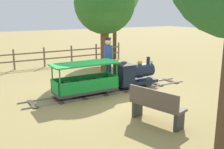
{
  "coord_description": "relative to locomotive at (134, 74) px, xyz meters",
  "views": [
    {
      "loc": [
        7.07,
        -3.97,
        2.47
      ],
      "look_at": [
        0.0,
        0.17,
        0.55
      ],
      "focal_mm": 42.88,
      "sensor_mm": 36.0,
      "label": 1
    }
  ],
  "objects": [
    {
      "name": "ground_plane",
      "position": [
        0.0,
        -1.0,
        -0.48
      ],
      "size": [
        60.0,
        60.0,
        0.0
      ],
      "primitive_type": "plane",
      "color": "#A38C51"
    },
    {
      "name": "track",
      "position": [
        0.0,
        -0.85,
        -0.46
      ],
      "size": [
        0.76,
        5.7,
        0.04
      ],
      "color": "gray",
      "rests_on": "ground_plane"
    },
    {
      "name": "locomotive",
      "position": [
        0.0,
        0.0,
        0.0
      ],
      "size": [
        0.72,
        1.45,
        0.96
      ],
      "color": "#192338",
      "rests_on": "ground_plane"
    },
    {
      "name": "passenger_car",
      "position": [
        0.0,
        -1.75,
        -0.06
      ],
      "size": [
        0.82,
        2.0,
        0.97
      ],
      "color": "#3F3F3F",
      "rests_on": "ground_plane"
    },
    {
      "name": "conductor_person",
      "position": [
        -0.85,
        -0.48,
        0.47
      ],
      "size": [
        0.3,
        0.3,
        1.62
      ],
      "color": "#282D47",
      "rests_on": "ground_plane"
    },
    {
      "name": "park_bench",
      "position": [
        2.67,
        -1.25,
        -0.07
      ],
      "size": [
        1.36,
        0.73,
        0.82
      ],
      "color": "brown",
      "rests_on": "ground_plane"
    },
    {
      "name": "oak_tree_near",
      "position": [
        -2.74,
        0.42,
        2.31
      ],
      "size": [
        2.49,
        2.49,
        4.06
      ],
      "color": "brown",
      "rests_on": "ground_plane"
    },
    {
      "name": "fence_section",
      "position": [
        -4.98,
        -0.85,
        0.0
      ],
      "size": [
        0.08,
        6.78,
        0.9
      ],
      "color": "#756047",
      "rests_on": "ground_plane"
    }
  ]
}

